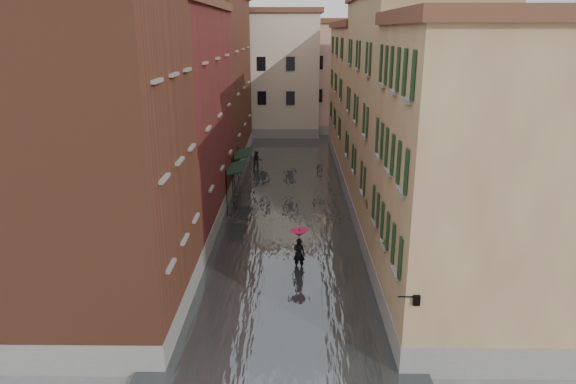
{
  "coord_description": "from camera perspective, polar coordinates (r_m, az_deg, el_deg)",
  "views": [
    {
      "loc": [
        0.38,
        -20.78,
        11.3
      ],
      "look_at": [
        0.07,
        5.48,
        3.0
      ],
      "focal_mm": 32.0,
      "sensor_mm": 36.0,
      "label": 1
    }
  ],
  "objects": [
    {
      "name": "building_end_pink",
      "position": [
        61.26,
        6.08,
        12.49
      ],
      "size": [
        10.0,
        9.0,
        12.0
      ],
      "primitive_type": "cube",
      "color": "tan",
      "rests_on": "ground"
    },
    {
      "name": "ground",
      "position": [
        23.65,
        -0.34,
        -11.0
      ],
      "size": [
        120.0,
        120.0,
        0.0
      ],
      "primitive_type": "plane",
      "color": "#57575A",
      "rests_on": "ground"
    },
    {
      "name": "awning_near",
      "position": [
        34.46,
        -5.79,
        2.61
      ],
      "size": [
        1.09,
        3.35,
        2.8
      ],
      "color": "black",
      "rests_on": "ground"
    },
    {
      "name": "pedestrian_far",
      "position": [
        42.93,
        -3.47,
        3.46
      ],
      "size": [
        0.97,
        0.83,
        1.75
      ],
      "primitive_type": "imported",
      "rotation": [
        0.0,
        0.0,
        0.21
      ],
      "color": "black",
      "rests_on": "ground"
    },
    {
      "name": "building_left_mid",
      "position": [
        31.09,
        -13.19,
        7.74
      ],
      "size": [
        6.0,
        14.0,
        12.5
      ],
      "primitive_type": "cube",
      "color": "maroon",
      "rests_on": "ground"
    },
    {
      "name": "building_right_near",
      "position": [
        20.67,
        19.33,
        0.95
      ],
      "size": [
        6.0,
        8.0,
        11.5
      ],
      "primitive_type": "cube",
      "color": "#906C4A",
      "rests_on": "ground"
    },
    {
      "name": "building_right_far",
      "position": [
        45.6,
        9.16,
        10.34
      ],
      "size": [
        6.0,
        16.0,
        11.5
      ],
      "primitive_type": "cube",
      "color": "#906C4A",
      "rests_on": "ground"
    },
    {
      "name": "building_right_mid",
      "position": [
        30.88,
        13.18,
        8.14
      ],
      "size": [
        6.0,
        14.0,
        13.0
      ],
      "primitive_type": "cube",
      "color": "#9B8B5E",
      "rests_on": "ground"
    },
    {
      "name": "pedestrian_main",
      "position": [
        25.18,
        1.23,
        -6.03
      ],
      "size": [
        0.92,
        0.92,
        2.06
      ],
      "color": "black",
      "rests_on": "ground"
    },
    {
      "name": "building_left_near",
      "position": [
        20.74,
        -20.23,
        3.06
      ],
      "size": [
        6.0,
        8.0,
        13.0
      ],
      "primitive_type": "cube",
      "color": "brown",
      "rests_on": "ground"
    },
    {
      "name": "awning_far",
      "position": [
        38.35,
        -5.15,
        4.16
      ],
      "size": [
        1.09,
        3.08,
        2.8
      ],
      "color": "black",
      "rests_on": "ground"
    },
    {
      "name": "building_end_cream",
      "position": [
        59.07,
        -2.68,
        12.87
      ],
      "size": [
        12.0,
        9.0,
        13.0
      ],
      "primitive_type": "cube",
      "color": "#C2B49A",
      "rests_on": "ground"
    },
    {
      "name": "window_planters",
      "position": [
        22.94,
        10.02,
        -2.59
      ],
      "size": [
        0.59,
        6.07,
        0.84
      ],
      "color": "brown",
      "rests_on": "ground"
    },
    {
      "name": "floodwater",
      "position": [
        35.59,
        0.02,
        -0.8
      ],
      "size": [
        10.0,
        60.0,
        0.2
      ],
      "primitive_type": "cube",
      "color": "#464B4E",
      "rests_on": "ground"
    },
    {
      "name": "wall_lantern",
      "position": [
        17.4,
        13.99,
        -11.5
      ],
      "size": [
        0.71,
        0.22,
        0.35
      ],
      "color": "black",
      "rests_on": "ground"
    },
    {
      "name": "building_left_far",
      "position": [
        45.58,
        -8.84,
        11.93
      ],
      "size": [
        6.0,
        16.0,
        14.0
      ],
      "primitive_type": "cube",
      "color": "brown",
      "rests_on": "ground"
    }
  ]
}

